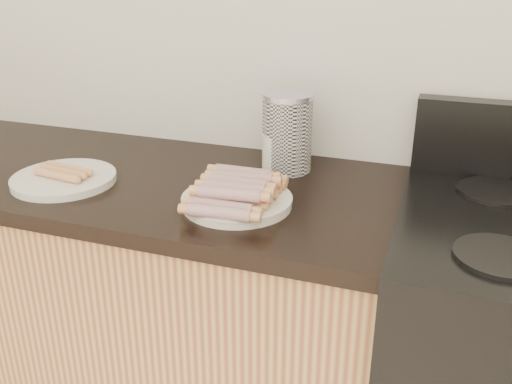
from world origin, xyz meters
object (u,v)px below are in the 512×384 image
(main_plate, at_px, (237,202))
(mug, at_px, (277,153))
(side_plate, at_px, (64,179))
(canister, at_px, (287,132))

(main_plate, xyz_separation_m, mug, (0.02, 0.25, 0.04))
(main_plate, bearing_deg, mug, 85.17)
(mug, bearing_deg, side_plate, -152.22)
(side_plate, bearing_deg, canister, 28.63)
(main_plate, height_order, canister, canister)
(main_plate, distance_m, side_plate, 0.48)
(main_plate, height_order, side_plate, side_plate)
(main_plate, relative_size, side_plate, 0.97)
(side_plate, xyz_separation_m, canister, (0.52, 0.28, 0.10))
(main_plate, xyz_separation_m, canister, (0.04, 0.27, 0.10))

